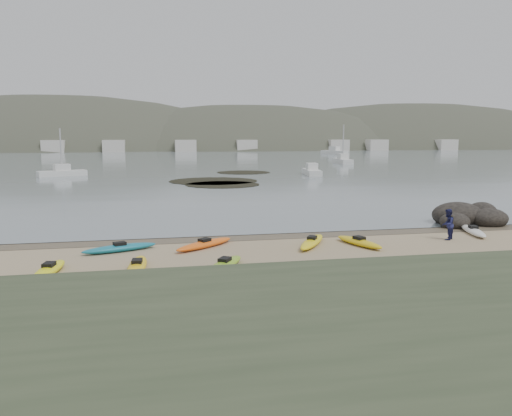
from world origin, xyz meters
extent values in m
plane|color=tan|center=(0.00, 0.00, 0.00)|extent=(600.00, 600.00, 0.00)
plane|color=brown|center=(0.00, -0.30, 0.00)|extent=(60.00, 60.00, 0.00)
plane|color=slate|center=(0.00, 300.00, 0.01)|extent=(1200.00, 1200.00, 0.00)
cube|color=#475138|center=(0.00, -17.50, 1.00)|extent=(60.00, 8.00, 2.00)
ellipsoid|color=yellow|center=(2.23, -3.07, 0.17)|extent=(2.51, 3.54, 0.34)
ellipsoid|color=yellow|center=(4.51, -3.56, 0.17)|extent=(1.66, 3.25, 0.34)
ellipsoid|color=#16728C|center=(-7.05, -2.62, 0.17)|extent=(3.55, 1.90, 0.34)
ellipsoid|color=orange|center=(-3.06, -2.55, 0.17)|extent=(3.27, 2.87, 0.34)
ellipsoid|color=#86BC25|center=(-2.62, -6.59, 0.17)|extent=(2.17, 2.89, 0.34)
ellipsoid|color=white|center=(11.90, -2.00, 0.17)|extent=(1.70, 3.65, 0.34)
ellipsoid|color=#F6F614|center=(-9.51, -6.03, 0.17)|extent=(1.15, 2.98, 0.34)
ellipsoid|color=yellow|center=(-6.13, -6.18, 0.17)|extent=(0.94, 3.49, 0.34)
imported|color=#1A1D4E|center=(9.58, -3.17, 0.82)|extent=(1.00, 0.99, 1.63)
ellipsoid|color=black|center=(13.04, 1.26, 0.24)|extent=(3.21, 2.50, 1.61)
ellipsoid|color=black|center=(14.54, 0.26, 0.19)|extent=(2.32, 1.96, 1.25)
ellipsoid|color=black|center=(12.04, -0.04, 0.16)|extent=(1.78, 1.61, 1.07)
ellipsoid|color=black|center=(15.24, 1.96, 0.21)|extent=(1.96, 1.78, 1.43)
cylinder|color=black|center=(1.83, 28.20, 0.03)|extent=(8.26, 8.26, 0.04)
cylinder|color=black|center=(1.34, 32.78, 0.03)|extent=(10.58, 10.58, 0.04)
cylinder|color=black|center=(7.26, 45.95, 0.03)|extent=(7.84, 7.84, 0.04)
cube|color=silver|center=(-17.70, 44.09, 0.44)|extent=(6.37, 4.22, 0.87)
cube|color=silver|center=(15.75, 39.67, 0.44)|extent=(2.54, 6.44, 0.88)
cube|color=silver|center=(30.52, 66.31, 0.51)|extent=(2.59, 7.48, 1.03)
cube|color=silver|center=(46.17, 113.86, 0.62)|extent=(6.15, 8.98, 1.23)
ellipsoid|color=#384235|center=(-45.00, 195.00, -18.00)|extent=(220.00, 120.00, 80.00)
ellipsoid|color=#384235|center=(35.00, 190.00, -15.30)|extent=(200.00, 110.00, 68.00)
ellipsoid|color=#384235|center=(120.00, 200.00, -17.10)|extent=(230.00, 130.00, 76.00)
cube|color=beige|center=(-42.00, 145.00, 2.00)|extent=(7.00, 5.00, 4.00)
cube|color=beige|center=(-18.00, 145.00, 2.00)|extent=(7.00, 5.00, 4.00)
cube|color=beige|center=(6.00, 145.00, 2.00)|extent=(7.00, 5.00, 4.00)
cube|color=beige|center=(30.00, 145.00, 2.00)|extent=(7.00, 5.00, 4.00)
cube|color=beige|center=(54.00, 145.00, 2.00)|extent=(7.00, 5.00, 4.00)
cube|color=beige|center=(78.00, 145.00, 2.00)|extent=(7.00, 5.00, 4.00)
cube|color=beige|center=(102.00, 145.00, 2.00)|extent=(7.00, 5.00, 4.00)
camera|label=1|loc=(-5.24, -26.33, 5.40)|focal=35.00mm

